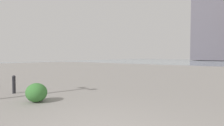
% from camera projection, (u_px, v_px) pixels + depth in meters
% --- Properties ---
extents(building_slab, '(10.07, 14.72, 25.03)m').
position_uv_depth(building_slab, '(212.00, 27.00, 62.13)').
color(building_slab, '#5B5660').
rests_on(building_slab, ground).
extents(bollard_near, '(0.13, 0.13, 0.70)m').
position_uv_depth(bollard_near, '(14.00, 84.00, 6.94)').
color(bollard_near, '#232328').
rests_on(bollard_near, ground).
extents(shrub_round, '(0.70, 0.63, 0.60)m').
position_uv_depth(shrub_round, '(36.00, 93.00, 5.65)').
color(shrub_round, '#387533').
rests_on(shrub_round, ground).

